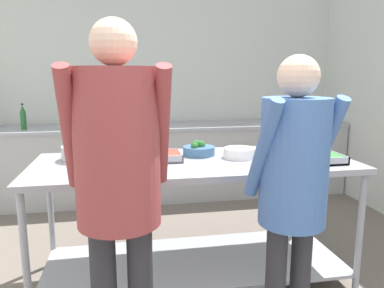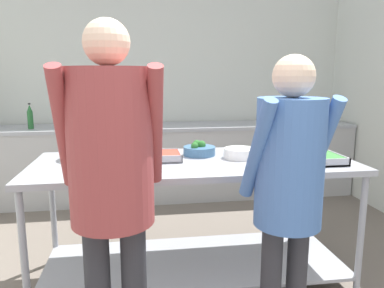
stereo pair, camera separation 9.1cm
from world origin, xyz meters
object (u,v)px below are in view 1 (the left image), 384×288
(serving_tray_vegetables, at_px, (152,157))
(serving_tray_roast, at_px, (304,158))
(guest_serving_left, at_px, (293,175))
(water_bottle, at_px, (23,118))
(broccoli_bowl, at_px, (199,150))
(guest_serving_right, at_px, (118,167))
(plate_stack, at_px, (240,153))
(sauce_pan, at_px, (85,152))

(serving_tray_vegetables, relative_size, serving_tray_roast, 0.83)
(guest_serving_left, height_order, water_bottle, guest_serving_left)
(broccoli_bowl, bearing_deg, guest_serving_left, -72.16)
(serving_tray_roast, relative_size, guest_serving_left, 0.31)
(serving_tray_vegetables, distance_m, serving_tray_roast, 1.06)
(serving_tray_vegetables, xyz_separation_m, guest_serving_right, (-0.22, -0.86, 0.15))
(broccoli_bowl, relative_size, water_bottle, 0.83)
(guest_serving_right, bearing_deg, serving_tray_vegetables, 75.59)
(broccoli_bowl, bearing_deg, serving_tray_roast, -26.06)
(serving_tray_roast, bearing_deg, guest_serving_right, -153.08)
(serving_tray_vegetables, relative_size, guest_serving_right, 0.24)
(guest_serving_right, bearing_deg, plate_stack, 44.24)
(broccoli_bowl, height_order, guest_serving_left, guest_serving_left)
(guest_serving_right, bearing_deg, sauce_pan, 104.18)
(sauce_pan, height_order, guest_serving_right, guest_serving_right)
(serving_tray_roast, distance_m, water_bottle, 3.04)
(broccoli_bowl, xyz_separation_m, water_bottle, (-1.62, 1.65, 0.09))
(broccoli_bowl, height_order, serving_tray_roast, broccoli_bowl)
(guest_serving_left, height_order, guest_serving_right, guest_serving_right)
(guest_serving_right, bearing_deg, guest_serving_left, 1.40)
(sauce_pan, bearing_deg, broccoli_bowl, -0.63)
(broccoli_bowl, bearing_deg, water_bottle, 134.57)
(broccoli_bowl, bearing_deg, plate_stack, -26.62)
(serving_tray_vegetables, distance_m, water_bottle, 2.17)
(broccoli_bowl, distance_m, plate_stack, 0.31)
(serving_tray_roast, height_order, water_bottle, water_bottle)
(guest_serving_left, bearing_deg, serving_tray_vegetables, 128.49)
(guest_serving_left, bearing_deg, sauce_pan, 139.77)
(broccoli_bowl, bearing_deg, guest_serving_right, -120.85)
(guest_serving_left, relative_size, water_bottle, 5.54)
(sauce_pan, bearing_deg, plate_stack, -7.60)
(plate_stack, xyz_separation_m, serving_tray_roast, (0.40, -0.19, -0.01))
(guest_serving_right, relative_size, water_bottle, 6.05)
(serving_tray_roast, bearing_deg, broccoli_bowl, 153.94)
(water_bottle, bearing_deg, serving_tray_vegetables, -54.31)
(sauce_pan, distance_m, water_bottle, 1.82)
(sauce_pan, distance_m, serving_tray_roast, 1.54)
(plate_stack, bearing_deg, serving_tray_roast, -25.67)
(water_bottle, bearing_deg, serving_tray_roast, -40.70)
(sauce_pan, relative_size, guest_serving_right, 0.26)
(water_bottle, bearing_deg, guest_serving_left, -53.39)
(sauce_pan, height_order, broccoli_bowl, broccoli_bowl)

